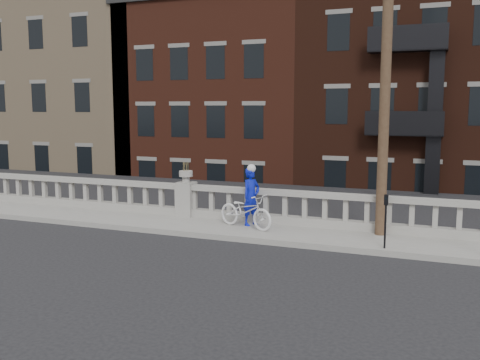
% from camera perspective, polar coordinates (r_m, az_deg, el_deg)
% --- Properties ---
extents(ground, '(120.00, 120.00, 0.00)m').
position_cam_1_polar(ground, '(14.27, -13.10, -7.26)').
color(ground, black).
rests_on(ground, ground).
extents(sidewalk, '(32.00, 2.20, 0.15)m').
position_cam_1_polar(sidewalk, '(16.72, -7.23, -4.64)').
color(sidewalk, gray).
rests_on(sidewalk, ground).
extents(balustrade, '(28.00, 0.34, 1.03)m').
position_cam_1_polar(balustrade, '(17.44, -5.76, -2.22)').
color(balustrade, gray).
rests_on(balustrade, sidewalk).
extents(planter_pedestal, '(0.55, 0.55, 1.76)m').
position_cam_1_polar(planter_pedestal, '(17.40, -5.76, -1.60)').
color(planter_pedestal, gray).
rests_on(planter_pedestal, sidewalk).
extents(lower_level, '(80.00, 44.00, 20.80)m').
position_cam_1_polar(lower_level, '(35.12, 9.63, 5.97)').
color(lower_level, '#605E59').
rests_on(lower_level, ground).
extents(utility_pole, '(1.60, 0.28, 10.00)m').
position_cam_1_polar(utility_pole, '(15.06, 15.37, 13.54)').
color(utility_pole, '#422D1E').
rests_on(utility_pole, sidewalk).
extents(parking_meter_c, '(0.10, 0.09, 1.36)m').
position_cam_1_polar(parking_meter_c, '(13.76, 15.27, -3.63)').
color(parking_meter_c, black).
rests_on(parking_meter_c, sidewalk).
extents(bicycle, '(2.04, 1.29, 1.01)m').
position_cam_1_polar(bicycle, '(15.61, 0.61, -3.30)').
color(bicycle, silver).
rests_on(bicycle, sidewalk).
extents(cyclist, '(0.64, 0.74, 1.73)m').
position_cam_1_polar(cyclist, '(15.91, 1.22, -1.78)').
color(cyclist, '#0B17AC').
rests_on(cyclist, sidewalk).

